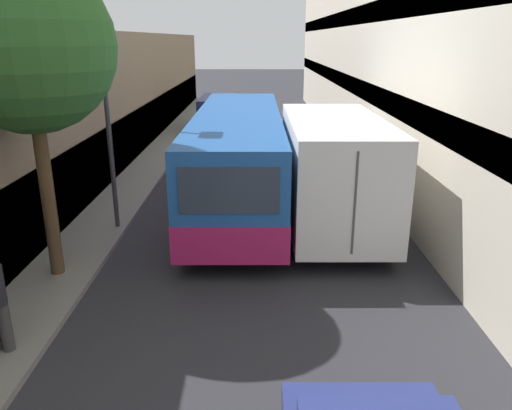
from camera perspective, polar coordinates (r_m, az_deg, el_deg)
ground_plane at (r=14.27m, az=-0.23°, el=-1.81°), size 150.00×150.00×0.00m
sidewalk_left at (r=14.88m, az=-16.96°, el=-1.52°), size 1.61×60.00×0.13m
building_left_shopfront at (r=14.98m, az=-24.83°, el=6.88°), size 2.40×60.00×5.22m
bus at (r=15.39m, az=-2.17°, el=5.62°), size 2.53×10.94×2.85m
box_truck at (r=14.12m, az=8.15°, el=4.63°), size 2.38×8.33×3.02m
panel_van at (r=28.58m, az=-4.58°, el=10.58°), size 1.85×4.47×1.88m
street_lamp at (r=13.19m, az=-17.38°, el=16.12°), size 0.36×0.80×6.37m
street_tree_left at (r=10.73m, az=-24.85°, el=16.08°), size 3.31×3.31×6.35m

